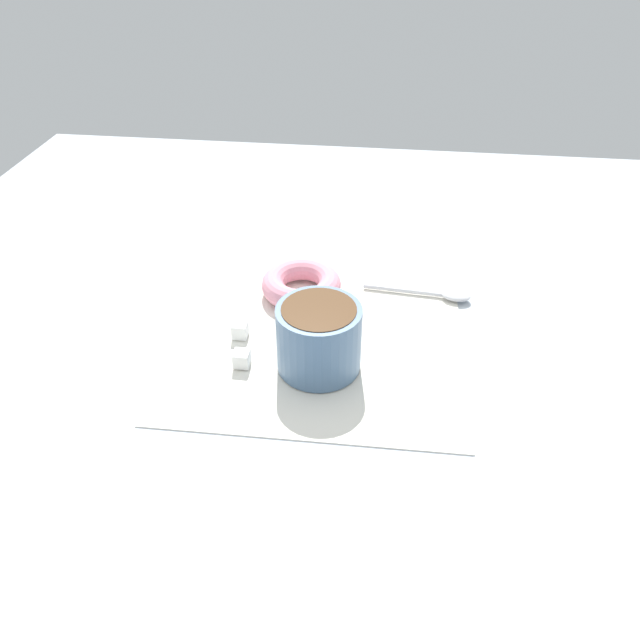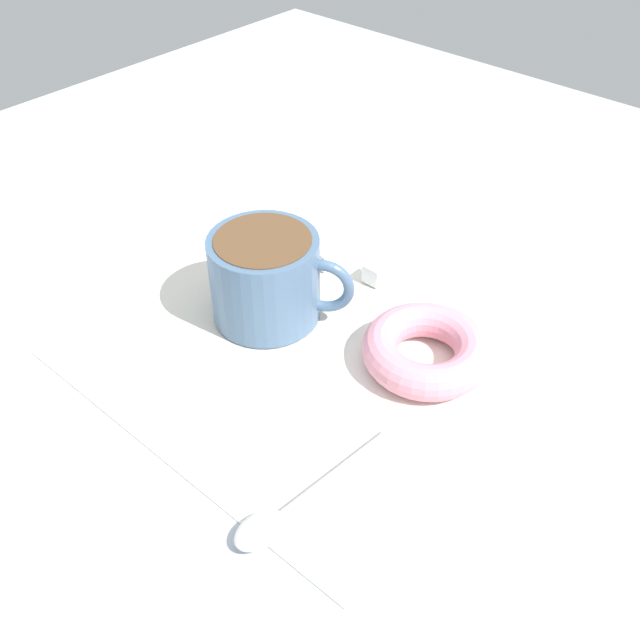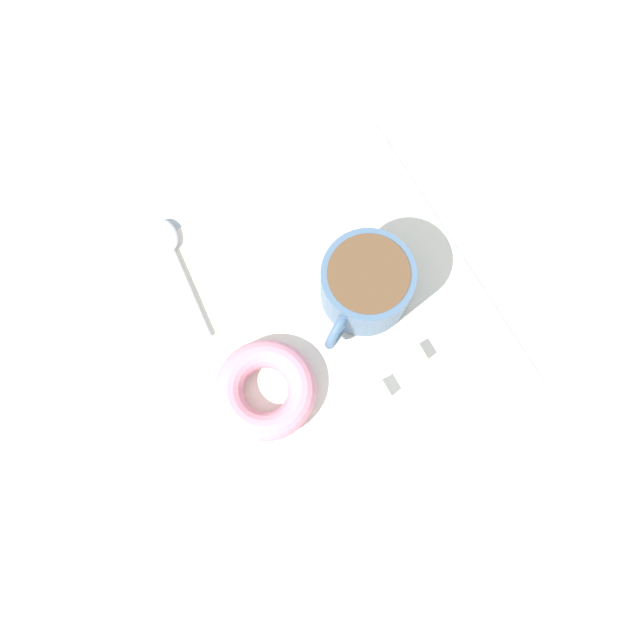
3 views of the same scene
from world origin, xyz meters
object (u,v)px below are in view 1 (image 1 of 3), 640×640
at_px(coffee_cup, 318,336).
at_px(sugar_cube, 242,359).
at_px(donut, 301,284).
at_px(spoon, 441,294).
at_px(sugar_cube_extra, 240,330).

bearing_deg(coffee_cup, sugar_cube, -82.30).
xyz_separation_m(donut, spoon, (-0.01, 0.17, -0.01)).
xyz_separation_m(coffee_cup, sugar_cube_extra, (-0.04, -0.10, -0.03)).
bearing_deg(spoon, donut, -85.28).
height_order(sugar_cube, sugar_cube_extra, same).
relative_size(coffee_cup, sugar_cube, 6.52).
xyz_separation_m(coffee_cup, sugar_cube, (0.01, -0.08, -0.03)).
bearing_deg(coffee_cup, donut, -164.10).
xyz_separation_m(donut, sugar_cube_extra, (0.10, -0.06, -0.01)).
relative_size(spoon, sugar_cube_extra, 7.87).
bearing_deg(sugar_cube, donut, 163.06).
bearing_deg(coffee_cup, spoon, 137.37).
relative_size(donut, spoon, 0.74).
bearing_deg(spoon, coffee_cup, -42.63).
bearing_deg(sugar_cube_extra, spoon, 115.26).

